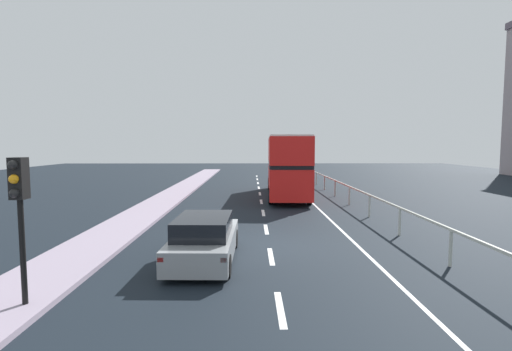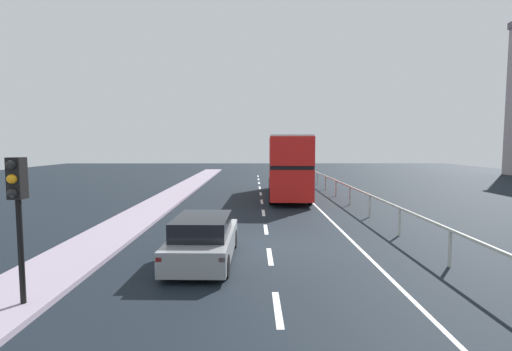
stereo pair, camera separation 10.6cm
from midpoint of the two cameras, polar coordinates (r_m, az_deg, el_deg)
The scene contains 7 objects.
ground_plane at distance 13.76m, azimuth 2.10°, elevation -10.79°, with size 74.45×120.00×0.10m, color black.
near_sidewalk_kerb at distance 14.83m, azimuth -23.08°, elevation -9.55°, with size 2.28×80.00×0.14m, color gray.
lane_paint_markings at distance 22.43m, azimuth 6.09°, elevation -4.61°, with size 3.33×46.00×0.01m.
bridge_side_railing at distance 23.17m, azimuth 14.35°, elevation -2.10°, with size 0.10×42.00×1.15m.
double_decker_bus_red at distance 26.18m, azimuth 4.98°, elevation 1.70°, with size 2.94×10.47×4.21m.
hatchback_car_near at distance 11.87m, azimuth -7.82°, elevation -9.66°, with size 1.95×4.43×1.44m.
traffic_signal_pole at distance 9.48m, azimuth -32.48°, elevation -2.51°, with size 0.30×0.42×3.22m.
Camera 2 is at (-0.53, -13.24, 3.63)m, focal length 26.12 mm.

